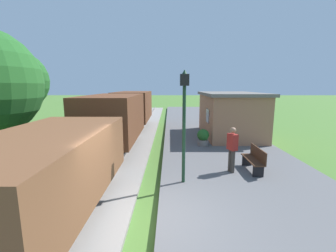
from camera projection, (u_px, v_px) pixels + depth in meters
ground_plane at (149, 227)px, 5.64m from camera, size 160.00×160.00×0.00m
platform_slab at (279, 223)px, 5.60m from camera, size 6.00×60.00×0.25m
track_ballast at (53, 224)px, 5.65m from camera, size 3.80×60.00×0.12m
rail_near at (81, 220)px, 5.62m from camera, size 0.07×60.00×0.14m
rail_far at (23, 220)px, 5.63m from camera, size 0.07×60.00×0.14m
freight_train at (116, 120)px, 12.36m from camera, size 2.50×19.40×2.72m
station_hut at (230, 114)px, 14.71m from camera, size 3.50×5.80×2.78m
bench_near_hut at (255, 159)px, 8.62m from camera, size 0.42×1.50×0.91m
person_waiting at (232, 148)px, 8.44m from camera, size 0.36×0.44×1.71m
potted_planter at (203, 137)px, 12.26m from camera, size 0.64×0.64×0.92m
lamp_post_near at (184, 106)px, 7.26m from camera, size 0.28×0.28×3.70m
tree_trackside_far at (16, 81)px, 15.12m from camera, size 4.00×4.00×5.78m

